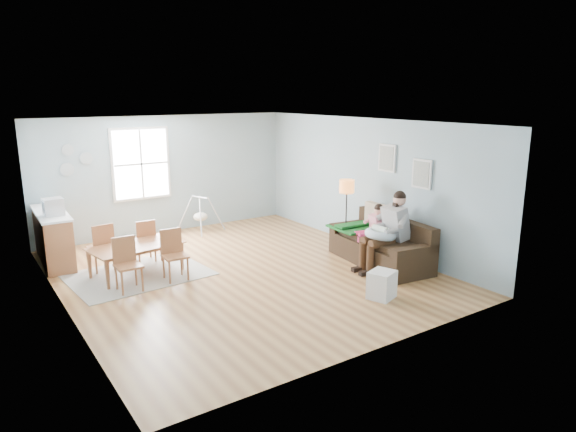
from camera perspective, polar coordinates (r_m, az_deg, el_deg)
room at (r=8.94m, az=-5.54°, el=8.52°), size 8.40×9.40×3.90m
window at (r=11.96m, az=-16.03°, el=5.60°), size 1.32×0.08×1.62m
pictures at (r=9.99m, az=12.75°, el=5.47°), size 0.05×1.34×0.74m
wall_plates at (r=11.59m, az=-22.71°, el=5.74°), size 0.67×0.02×0.66m
sofa at (r=10.00m, az=10.45°, el=-3.44°), size 1.19×2.27×0.88m
green_throw at (r=10.45m, az=7.73°, el=-1.20°), size 1.04×0.90×0.04m
beige_pillow at (r=10.45m, az=9.66°, el=0.05°), size 0.18×0.52×0.51m
father at (r=9.56m, az=11.05°, el=-1.38°), size 1.08×0.54×1.46m
nursing_pillow at (r=9.49m, az=10.23°, el=-2.02°), size 0.68×0.66×0.24m
infant at (r=9.49m, az=10.11°, el=-1.44°), size 0.15×0.40×0.15m
toddler at (r=9.99m, az=9.48°, el=-0.79°), size 0.61×0.38×0.91m
floor_lamp at (r=10.45m, az=6.54°, el=2.62°), size 0.30×0.30×1.49m
storage_cube at (r=8.35m, az=10.35°, el=-7.54°), size 0.50×0.47×0.45m
rug at (r=9.68m, az=-16.27°, el=-6.26°), size 2.47×1.95×0.01m
dining_table at (r=9.59m, az=-16.38°, el=-4.73°), size 1.70×1.12×0.55m
chair_sw at (r=8.87m, az=-17.50°, el=-4.75°), size 0.40×0.40×0.89m
chair_se at (r=9.19m, az=-12.62°, el=-3.84°), size 0.42×0.42×0.89m
chair_nw at (r=9.90m, az=-19.97°, el=-3.01°), size 0.45×0.45×0.91m
chair_ne at (r=10.20m, az=-15.59°, el=-2.43°), size 0.40×0.40×0.85m
counter at (r=10.78m, az=-24.64°, el=-2.14°), size 0.60×1.82×1.01m
monitor at (r=10.30m, az=-24.66°, el=0.94°), size 0.34×0.32×0.32m
baby_swing at (r=12.23m, az=-9.71°, el=0.02°), size 1.06×1.07×0.83m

